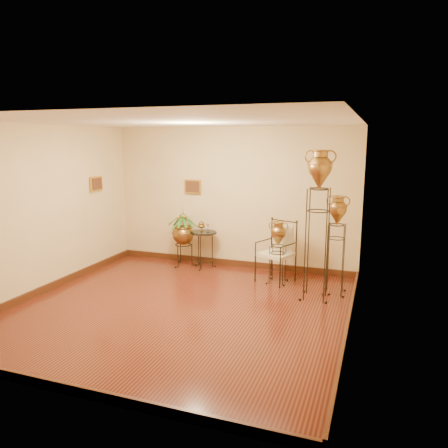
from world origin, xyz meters
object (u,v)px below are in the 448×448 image
(amphora_mid, at_px, (336,244))
(armchair, at_px, (276,252))
(amphora_tall, at_px, (318,224))
(side_table, at_px, (204,249))
(planter_urn, at_px, (183,231))

(amphora_mid, bearing_deg, armchair, 165.38)
(amphora_tall, distance_m, armchair, 1.22)
(amphora_tall, distance_m, side_table, 2.71)
(amphora_mid, height_order, planter_urn, amphora_mid)
(planter_urn, height_order, side_table, planter_urn)
(amphora_tall, bearing_deg, amphora_mid, 51.29)
(amphora_mid, bearing_deg, planter_urn, 167.94)
(amphora_mid, height_order, side_table, amphora_mid)
(amphora_tall, distance_m, planter_urn, 3.04)
(planter_urn, distance_m, armchair, 2.06)
(amphora_mid, bearing_deg, side_table, 165.93)
(amphora_mid, relative_size, side_table, 1.79)
(amphora_mid, distance_m, planter_urn, 3.16)
(amphora_mid, distance_m, side_table, 2.76)
(planter_urn, bearing_deg, side_table, 0.11)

